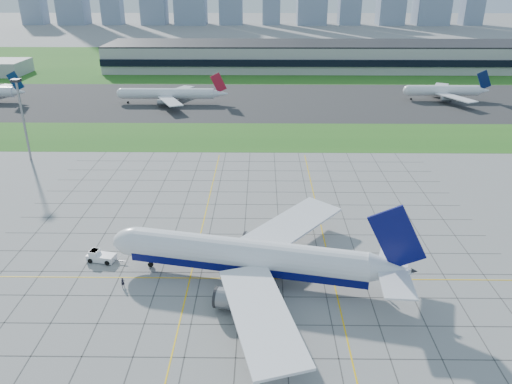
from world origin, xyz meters
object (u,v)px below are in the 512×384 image
crew_near (123,283)px  distant_jet_2 (444,91)px  pushback_tug (100,256)px  light_mast (22,110)px  crew_far (387,295)px  distant_jet_1 (169,94)px  airliner (250,257)px

crew_near → distant_jet_2: (111.30, 153.49, 3.51)m
pushback_tug → distant_jet_2: distant_jet_2 is taller
light_mast → pushback_tug: (40.58, -60.79, -15.15)m
pushback_tug → crew_far: pushback_tug is taller
distant_jet_1 → distant_jet_2: same height
light_mast → crew_near: 86.16m
light_mast → distant_jet_1: (31.64, 75.31, -11.69)m
crew_far → distant_jet_1: distant_jet_1 is taller
airliner → distant_jet_1: bearing=117.7°
airliner → pushback_tug: bearing=-179.8°
crew_near → distant_jet_2: distant_jet_2 is taller
airliner → distant_jet_1: 148.17m
light_mast → airliner: 99.01m
distant_jet_2 → light_mast: bearing=-152.3°
pushback_tug → crew_far: (56.38, -12.65, -0.10)m
distant_jet_1 → distant_jet_2: 127.59m
light_mast → pushback_tug: bearing=-56.3°
crew_far → distant_jet_2: 168.65m
airliner → distant_jet_2: 174.10m
light_mast → distant_jet_2: light_mast is taller
light_mast → distant_jet_1: light_mast is taller
light_mast → airliner: bearing=-43.2°
airliner → pushback_tug: 32.12m
distant_jet_1 → crew_near: bearing=-83.7°
airliner → crew_near: 24.59m
light_mast → crew_near: bearing=-55.8°
pushback_tug → distant_jet_1: (-8.93, 136.10, 3.46)m
airliner → pushback_tug: size_ratio=7.01×
light_mast → crew_far: light_mast is taller
light_mast → distant_jet_1: bearing=67.2°
distant_jet_1 → airliner: bearing=-74.3°
pushback_tug → distant_jet_1: bearing=105.7°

